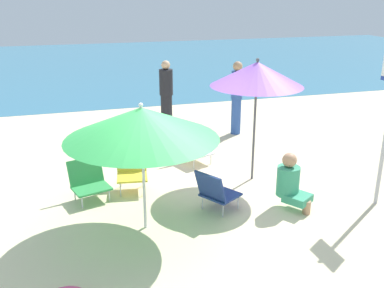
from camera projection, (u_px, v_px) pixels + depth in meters
The scene contains 11 objects.
ground_plane at pixel (178, 213), 6.62m from camera, with size 40.00×40.00×0.00m, color beige.
sea_water at pixel (99, 64), 19.64m from camera, with size 40.00×16.00×0.01m, color teal.
umbrella_green at pixel (142, 123), 5.72m from camera, with size 2.05×2.05×1.81m.
umbrella_purple at pixel (257, 74), 7.20m from camera, with size 1.55×1.55×2.13m.
beach_chair_a at pixel (132, 170), 7.33m from camera, with size 0.56×0.60×0.63m.
beach_chair_b at pixel (193, 147), 8.50m from camera, with size 0.69×0.72×0.60m.
beach_chair_c at pixel (216, 191), 6.56m from camera, with size 0.74×0.72×0.67m.
beach_chair_d at pixel (89, 180), 7.01m from camera, with size 0.68×0.66×0.63m.
person_a at pixel (290, 182), 6.65m from camera, with size 0.51×0.57×0.88m.
person_b at pixel (166, 94), 10.60m from camera, with size 0.32×0.32×1.59m.
person_c at pixel (237, 97), 9.98m from camera, with size 0.26×0.26×1.67m.
Camera 1 is at (-1.42, -5.72, 3.19)m, focal length 41.21 mm.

